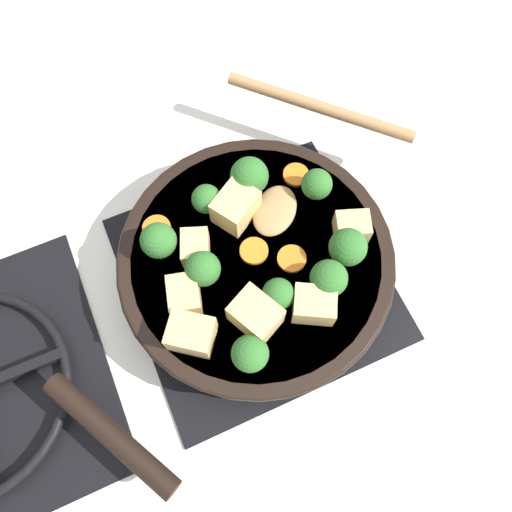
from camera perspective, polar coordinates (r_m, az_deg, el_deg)
ground_plane at (r=0.64m, az=0.00°, el=-2.54°), size 2.40×2.40×0.00m
front_burner_grate at (r=0.62m, az=0.00°, el=-2.18°), size 0.31×0.31×0.03m
skillet_pan at (r=0.58m, az=-0.15°, el=-0.97°), size 0.35×0.42×0.05m
wooden_spoon at (r=0.62m, az=5.25°, el=12.16°), size 0.24×0.25×0.02m
tofu_cube_center_large at (r=0.57m, az=10.90°, el=3.25°), size 0.04×0.05×0.03m
tofu_cube_near_handle at (r=0.54m, az=-8.19°, el=-4.52°), size 0.05×0.04×0.03m
tofu_cube_east_chunk at (r=0.52m, az=-7.42°, el=-8.84°), size 0.06×0.06×0.04m
tofu_cube_west_chunk at (r=0.56m, az=-6.94°, el=0.94°), size 0.05×0.04×0.03m
tofu_cube_back_piece at (r=0.57m, az=-2.01°, el=5.76°), size 0.06×0.06×0.04m
tofu_cube_front_piece at (r=0.53m, az=6.66°, el=-5.56°), size 0.05×0.06×0.04m
tofu_cube_mid_small at (r=0.52m, az=-0.04°, el=-6.75°), size 0.06×0.06×0.04m
broccoli_floret_near_spoon at (r=0.53m, az=8.31°, el=-2.56°), size 0.04×0.04×0.05m
broccoli_floret_center_top at (r=0.58m, az=6.95°, el=8.11°), size 0.04×0.04×0.04m
broccoli_floret_east_rim at (r=0.53m, az=-5.94°, el=-1.85°), size 0.04×0.04×0.05m
broccoli_floret_west_rim at (r=0.58m, az=-0.76°, el=9.10°), size 0.04×0.04×0.05m
broccoli_floret_north_edge at (r=0.57m, az=-5.68°, el=6.46°), size 0.03×0.03×0.04m
broccoli_floret_south_cluster at (r=0.55m, az=10.46°, el=0.99°), size 0.04×0.04×0.05m
broccoli_floret_mid_floret at (r=0.52m, az=2.50°, el=-4.42°), size 0.03×0.03×0.04m
broccoli_floret_small_inner at (r=0.51m, az=-0.68°, el=-11.10°), size 0.04×0.04×0.05m
broccoli_floret_tall_stem at (r=0.55m, az=-11.07°, el=1.73°), size 0.04×0.04×0.05m
carrot_slice_orange_thin at (r=0.56m, az=-0.06°, el=0.65°), size 0.03×0.03×0.01m
carrot_slice_near_center at (r=0.56m, az=4.10°, el=-0.32°), size 0.03×0.03×0.01m
carrot_slice_edge_slice at (r=0.61m, az=4.58°, el=9.23°), size 0.03×0.03×0.01m
carrot_slice_under_broccoli at (r=0.59m, az=-11.29°, el=3.12°), size 0.03×0.03×0.01m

